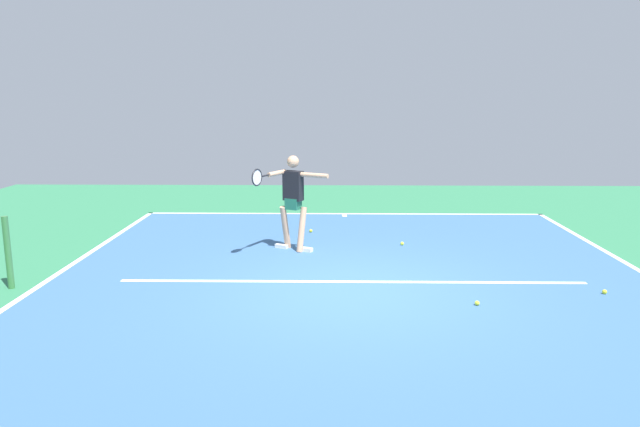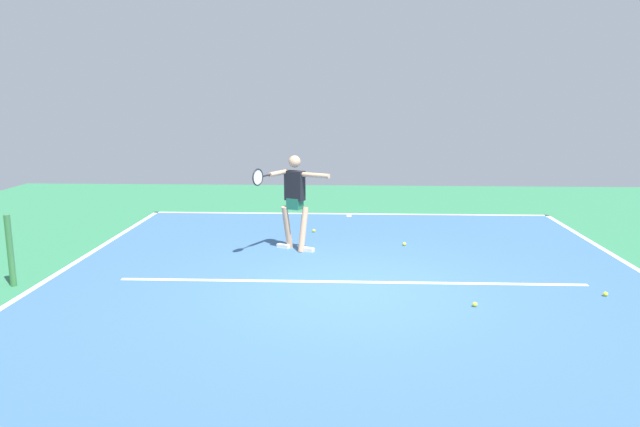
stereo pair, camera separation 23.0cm
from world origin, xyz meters
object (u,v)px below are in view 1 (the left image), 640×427
at_px(tennis_ball_by_baseline, 311,231).
at_px(tennis_ball_centre_court, 402,244).
at_px(net_post, 8,253).
at_px(tennis_ball_near_player, 605,292).
at_px(tennis_player, 292,196).
at_px(tennis_ball_by_sideline, 477,303).

bearing_deg(tennis_ball_by_baseline, tennis_ball_centre_court, 149.13).
height_order(net_post, tennis_ball_near_player, net_post).
relative_size(net_post, tennis_ball_by_baseline, 16.21).
distance_m(tennis_player, tennis_ball_centre_court, 2.28).
bearing_deg(net_post, tennis_ball_near_player, 179.26).
bearing_deg(tennis_player, tennis_ball_centre_court, -141.57).
distance_m(tennis_ball_centre_court, tennis_ball_near_player, 3.75).
height_order(net_post, tennis_ball_by_baseline, net_post).
bearing_deg(tennis_player, tennis_ball_near_player, 179.90).
relative_size(tennis_player, tennis_ball_by_baseline, 26.18).
bearing_deg(tennis_ball_by_baseline, tennis_ball_near_player, 138.35).
relative_size(tennis_ball_centre_court, tennis_ball_by_baseline, 1.00).
bearing_deg(tennis_ball_by_sideline, tennis_player, -47.30).
distance_m(tennis_player, tennis_ball_near_player, 5.22).
relative_size(net_post, tennis_ball_centre_court, 16.21).
relative_size(tennis_ball_by_sideline, tennis_ball_near_player, 1.00).
bearing_deg(tennis_ball_near_player, tennis_ball_centre_court, -47.48).
bearing_deg(tennis_ball_centre_court, tennis_ball_near_player, 132.52).
xyz_separation_m(tennis_ball_centre_court, tennis_ball_by_sideline, (-0.62, 3.26, 0.00)).
bearing_deg(tennis_ball_by_sideline, tennis_ball_by_baseline, -61.23).
bearing_deg(net_post, tennis_ball_by_baseline, -138.93).
xyz_separation_m(tennis_ball_centre_court, tennis_ball_by_baseline, (1.75, -1.04, 0.00)).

